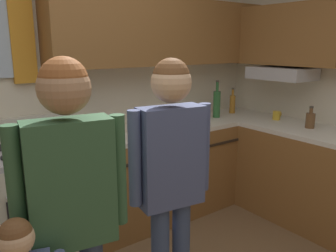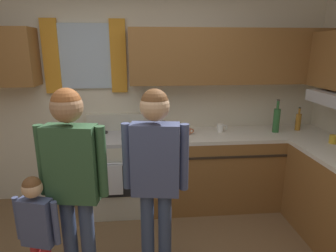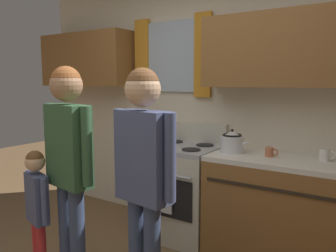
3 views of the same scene
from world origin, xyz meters
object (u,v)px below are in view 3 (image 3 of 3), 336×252
adult_holding_child (69,154)px  stove_oven (182,189)px  cup_terracotta (270,152)px  small_child (37,203)px  mug_ceramic_white (325,155)px  stovetop_kettle (232,142)px  adult_in_plaid (143,166)px

adult_holding_child → stove_oven: bearing=81.8°
cup_terracotta → small_child: size_ratio=0.11×
mug_ceramic_white → adult_holding_child: 1.93m
cup_terracotta → stove_oven: bearing=178.7°
stove_oven → mug_ceramic_white: 1.35m
stove_oven → stovetop_kettle: (0.52, -0.04, 0.53)m
mug_ceramic_white → small_child: size_ratio=0.12×
cup_terracotta → mug_ceramic_white: size_ratio=0.87×
adult_in_plaid → small_child: size_ratio=1.55×
cup_terracotta → small_child: 1.85m
adult_holding_child → small_child: size_ratio=1.57×
adult_holding_child → small_child: adult_holding_child is taller
stovetop_kettle → adult_in_plaid: size_ratio=0.17×
mug_ceramic_white → stovetop_kettle: bearing=-172.6°
mug_ceramic_white → adult_holding_child: bearing=-137.9°
adult_in_plaid → stove_oven: bearing=109.5°
stove_oven → stovetop_kettle: bearing=-4.0°
mug_ceramic_white → adult_holding_child: adult_holding_child is taller
adult_in_plaid → small_child: bearing=-169.8°
stove_oven → mug_ceramic_white: (1.25, 0.06, 0.48)m
cup_terracotta → adult_in_plaid: adult_in_plaid is taller
mug_ceramic_white → stovetop_kettle: (-0.73, -0.10, 0.05)m
mug_ceramic_white → small_child: 2.20m
adult_holding_child → small_child: bearing=-161.3°
stove_oven → adult_holding_child: (-0.18, -1.24, 0.55)m
stove_oven → small_child: (-0.43, -1.32, 0.18)m
cup_terracotta → mug_ceramic_white: bearing=10.8°
cup_terracotta → stovetop_kettle: size_ratio=0.40×
stovetop_kettle → small_child: bearing=-126.6°
adult_holding_child → small_child: 0.46m
stove_oven → mug_ceramic_white: size_ratio=8.76×
stove_oven → stovetop_kettle: 0.74m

